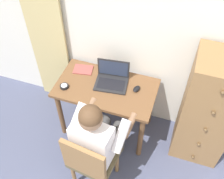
{
  "coord_description": "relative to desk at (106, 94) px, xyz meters",
  "views": [
    {
      "loc": [
        0.29,
        0.05,
        2.8
      ],
      "look_at": [
        -0.28,
        1.73,
        0.83
      ],
      "focal_mm": 42.83,
      "sensor_mm": 36.0,
      "label": 1
    }
  ],
  "objects": [
    {
      "name": "desk_clock",
      "position": [
        -0.41,
        -0.15,
        0.14
      ],
      "size": [
        0.09,
        0.09,
        0.03
      ],
      "color": "black",
      "rests_on": "desk"
    },
    {
      "name": "laptop",
      "position": [
        0.04,
        0.09,
        0.17
      ],
      "size": [
        0.37,
        0.29,
        0.24
      ],
      "color": "#232326",
      "rests_on": "desk"
    },
    {
      "name": "computer_mouse",
      "position": [
        0.32,
        0.06,
        0.14
      ],
      "size": [
        0.09,
        0.11,
        0.03
      ],
      "primitive_type": "ellipsoid",
      "rotation": [
        0.0,
        0.0,
        -0.28
      ],
      "color": "black",
      "rests_on": "desk"
    },
    {
      "name": "dresser",
      "position": [
        1.06,
        0.08,
        0.06
      ],
      "size": [
        0.51,
        0.49,
        1.34
      ],
      "color": "olive",
      "rests_on": "ground_plane"
    },
    {
      "name": "person_seated",
      "position": [
        0.12,
        -0.54,
        0.07
      ],
      "size": [
        0.57,
        0.61,
        1.2
      ],
      "color": "#4C4C4C",
      "rests_on": "ground_plane"
    },
    {
      "name": "desk",
      "position": [
        0.0,
        0.0,
        0.0
      ],
      "size": [
        1.06,
        0.59,
        0.73
      ],
      "color": "brown",
      "rests_on": "ground_plane"
    },
    {
      "name": "curtain_panel",
      "position": [
        -0.8,
        0.3,
        0.48
      ],
      "size": [
        0.45,
        0.03,
        2.19
      ],
      "primitive_type": "cube",
      "color": "#CCB77A",
      "rests_on": "ground_plane"
    },
    {
      "name": "chair",
      "position": [
        0.1,
        -0.73,
        -0.11
      ],
      "size": [
        0.46,
        0.45,
        0.88
      ],
      "color": "brown",
      "rests_on": "ground_plane"
    },
    {
      "name": "notebook_pad",
      "position": [
        -0.33,
        0.16,
        0.13
      ],
      "size": [
        0.23,
        0.18,
        0.01
      ],
      "primitive_type": "cube",
      "rotation": [
        0.0,
        0.0,
        0.17
      ],
      "color": "#994742",
      "rests_on": "desk"
    },
    {
      "name": "wall_back",
      "position": [
        0.38,
        0.37,
        0.64
      ],
      "size": [
        4.8,
        0.05,
        2.5
      ],
      "primitive_type": "cube",
      "color": "silver",
      "rests_on": "ground_plane"
    }
  ]
}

